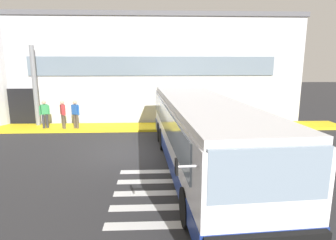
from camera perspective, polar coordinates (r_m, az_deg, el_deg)
ground_plane at (r=13.20m, az=-7.43°, el=-6.47°), size 80.00×90.00×0.02m
bay_paint_stripes at (r=9.28m, az=3.14°, el=-14.32°), size 4.40×3.96×0.01m
terminal_building at (r=24.21m, az=-7.02°, el=10.34°), size 23.50×13.80×7.16m
boarding_curb at (r=17.80m, az=-6.17°, el=-1.43°), size 25.70×2.00×0.15m
entry_support_column at (r=19.43m, az=-25.15°, el=6.19°), size 0.28×0.28×4.90m
bus_main_foreground at (r=10.93m, az=6.43°, el=-2.91°), size 3.36×11.80×2.70m
passenger_near_column at (r=18.47m, az=-23.52°, el=1.33°), size 0.51×0.39×1.68m
passenger_by_doorway at (r=17.98m, az=-20.34°, el=1.32°), size 0.39×0.52×1.68m
passenger_at_curb_edge at (r=17.78m, az=-18.08°, el=1.36°), size 0.53×0.37×1.68m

